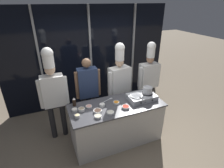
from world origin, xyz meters
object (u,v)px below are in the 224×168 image
(prep_bowl_mushrooms, at_px, (82,109))
(chef_head, at_px, (53,90))
(prep_bowl_soy_glaze, at_px, (98,111))
(stock_pot, at_px, (148,90))
(prep_bowl_noodles, at_px, (98,116))
(person_guest, at_px, (88,87))
(prep_bowl_garlic, at_px, (110,113))
(portable_stove, at_px, (142,97))
(chef_sous, at_px, (119,81))
(serving_spoon_slotted, at_px, (110,99))
(frying_pan, at_px, (136,95))
(prep_bowl_onion, at_px, (75,110))
(squeeze_bottle_soy, at_px, (74,102))
(prep_bowl_ginger, at_px, (77,116))
(prep_bowl_rice, at_px, (102,105))
(prep_bowl_chili_flakes, at_px, (126,107))
(prep_bowl_carrots, at_px, (116,102))
(chef_line, at_px, (149,76))
(prep_bowl_shrimp, at_px, (89,106))

(prep_bowl_mushrooms, height_order, chef_head, chef_head)
(prep_bowl_soy_glaze, bearing_deg, stock_pot, 4.86)
(prep_bowl_noodles, bearing_deg, person_guest, 84.85)
(prep_bowl_garlic, relative_size, person_guest, 0.08)
(portable_stove, bearing_deg, chef_sous, 110.54)
(serving_spoon_slotted, bearing_deg, frying_pan, -26.60)
(person_guest, bearing_deg, prep_bowl_onion, 56.60)
(prep_bowl_mushrooms, xyz_separation_m, person_guest, (0.30, 0.63, 0.11))
(prep_bowl_garlic, bearing_deg, person_guest, 100.04)
(prep_bowl_soy_glaze, xyz_separation_m, prep_bowl_mushrooms, (-0.27, 0.16, 0.01))
(stock_pot, distance_m, squeeze_bottle_soy, 1.52)
(prep_bowl_soy_glaze, relative_size, prep_bowl_mushrooms, 1.32)
(prep_bowl_noodles, bearing_deg, prep_bowl_ginger, 157.48)
(prep_bowl_mushrooms, xyz_separation_m, prep_bowl_ginger, (-0.12, -0.18, -0.00))
(prep_bowl_rice, relative_size, person_guest, 0.07)
(prep_bowl_garlic, xyz_separation_m, prep_bowl_mushrooms, (-0.47, 0.29, 0.01))
(stock_pot, xyz_separation_m, prep_bowl_chili_flakes, (-0.59, -0.18, -0.17))
(squeeze_bottle_soy, height_order, prep_bowl_mushrooms, squeeze_bottle_soy)
(frying_pan, bearing_deg, prep_bowl_carrots, 173.66)
(prep_bowl_rice, height_order, prep_bowl_onion, prep_bowl_onion)
(prep_bowl_noodles, bearing_deg, chef_line, 29.32)
(prep_bowl_soy_glaze, xyz_separation_m, prep_bowl_noodles, (-0.05, -0.16, -0.00))
(prep_bowl_noodles, distance_m, chef_head, 1.10)
(chef_line, bearing_deg, person_guest, -1.95)
(frying_pan, relative_size, prep_bowl_mushrooms, 3.91)
(prep_bowl_noodles, bearing_deg, chef_head, 127.05)
(squeeze_bottle_soy, distance_m, chef_sous, 1.18)
(stock_pot, distance_m, prep_bowl_noodles, 1.22)
(stock_pot, xyz_separation_m, prep_bowl_shrimp, (-1.24, 0.12, -0.17))
(portable_stove, distance_m, prep_bowl_garlic, 0.83)
(serving_spoon_slotted, bearing_deg, prep_bowl_ginger, -154.80)
(prep_bowl_soy_glaze, bearing_deg, chef_sous, 43.07)
(prep_bowl_chili_flakes, xyz_separation_m, prep_bowl_ginger, (-0.93, 0.06, 0.01))
(frying_pan, bearing_deg, prep_bowl_garlic, -161.41)
(prep_bowl_carrots, relative_size, prep_bowl_ginger, 1.34)
(frying_pan, relative_size, prep_bowl_shrimp, 3.77)
(prep_bowl_carrots, bearing_deg, frying_pan, -6.34)
(portable_stove, xyz_separation_m, prep_bowl_noodles, (-1.05, -0.26, -0.03))
(frying_pan, xyz_separation_m, prep_bowl_mushrooms, (-1.14, 0.07, -0.11))
(prep_bowl_onion, xyz_separation_m, chef_head, (-0.30, 0.51, 0.24))
(prep_bowl_carrots, distance_m, chef_line, 1.33)
(prep_bowl_chili_flakes, relative_size, prep_bowl_onion, 1.50)
(portable_stove, relative_size, chef_line, 0.30)
(prep_bowl_ginger, relative_size, chef_line, 0.05)
(prep_bowl_mushrooms, bearing_deg, prep_bowl_soy_glaze, -30.92)
(stock_pot, distance_m, prep_bowl_onion, 1.54)
(prep_bowl_chili_flakes, height_order, chef_line, chef_line)
(prep_bowl_mushrooms, distance_m, prep_bowl_ginger, 0.21)
(prep_bowl_carrots, xyz_separation_m, prep_bowl_ginger, (-0.83, -0.16, 0.01))
(prep_bowl_chili_flakes, height_order, prep_bowl_noodles, prep_bowl_chili_flakes)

